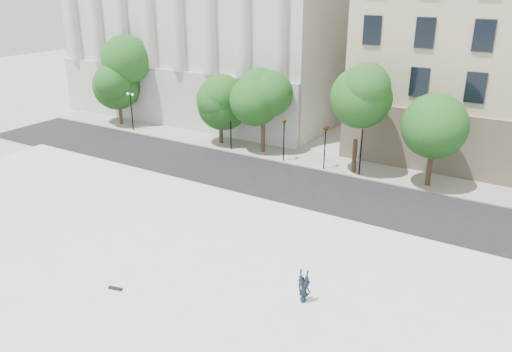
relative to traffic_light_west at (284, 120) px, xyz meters
The scene contains 10 objects.
ground 22.65m from the traffic_light_west, 86.03° to the right, with size 160.00×160.00×0.00m, color beige.
plaza 19.66m from the traffic_light_west, 85.41° to the right, with size 44.00×22.00×0.45m, color white.
street 5.83m from the traffic_light_west, 70.18° to the right, with size 60.00×8.00×0.02m, color black.
far_sidewalk 4.24m from the traffic_light_west, 47.65° to the left, with size 60.00×4.00×0.12m, color #A6A499.
traffic_light_west is the anchor object (origin of this frame).
traffic_light_east 3.69m from the traffic_light_west, ahead, with size 0.76×1.75×4.19m.
person_lying 20.51m from the traffic_light_west, 58.97° to the right, with size 0.60×0.39×1.65m, color black.
skateboard 21.54m from the traffic_light_west, 83.77° to the right, with size 0.72×0.18×0.07m, color black.
street_trees 1.76m from the traffic_light_west, 95.05° to the left, with size 46.04×4.98×7.27m.
lamp_posts 1.32m from the traffic_light_west, 15.12° to the left, with size 38.25×0.28×4.47m.
Camera 1 is at (17.07, -12.68, 14.19)m, focal length 35.00 mm.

